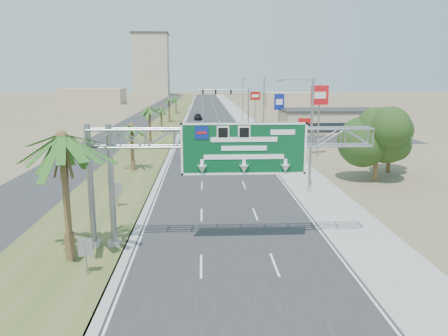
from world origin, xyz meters
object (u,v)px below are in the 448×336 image
car_far (198,117)px  pole_sign_red_far (255,98)px  car_mid_lane (214,135)px  pole_sign_red_near (320,100)px  palm_near (62,137)px  pole_sign_blue (279,103)px  car_left_lane (189,152)px  sign_gantry (216,147)px  signal_mast (238,104)px  store_building (330,121)px  car_right_lane (238,131)px

car_far → pole_sign_red_far: (12.69, -9.96, 4.99)m
car_far → pole_sign_red_far: 16.89m
car_mid_lane → pole_sign_red_near: (12.96, -17.40, 6.59)m
car_mid_lane → pole_sign_red_near: bearing=-59.1°
car_far → car_mid_lane: bearing=-89.6°
car_far → pole_sign_red_near: 54.34m
palm_near → pole_sign_red_near: 38.73m
pole_sign_red_near → pole_sign_blue: size_ratio=1.28×
palm_near → pole_sign_red_near: pole_sign_red_near is taller
car_far → car_left_lane: bearing=-95.1°
car_far → sign_gantry: bearing=-93.1°
sign_gantry → pole_sign_blue: (13.67, 57.77, -0.77)m
signal_mast → car_far: size_ratio=2.21×
signal_mast → pole_sign_blue: bearing=-29.9°
pole_sign_red_near → car_far: bearing=107.2°
pole_sign_blue → pole_sign_red_far: (-2.96, 13.70, 0.37)m
sign_gantry → car_mid_lane: sign_gantry is taller
sign_gantry → pole_sign_red_far: sign_gantry is taller
car_far → pole_sign_blue: pole_sign_blue is taller
car_far → pole_sign_red_near: bearing=-77.4°
store_building → car_mid_lane: 23.80m
palm_near → sign_gantry: bearing=13.3°
palm_near → pole_sign_blue: bearing=69.9°
store_building → palm_near: bearing=-118.3°
signal_mast → pole_sign_red_far: size_ratio=1.42×
sign_gantry → pole_sign_red_near: pole_sign_red_near is taller
sign_gantry → car_right_lane: size_ratio=2.89×
sign_gantry → pole_sign_red_near: size_ratio=1.81×
car_left_lane → car_mid_lane: size_ratio=1.14×
sign_gantry → pole_sign_red_near: bearing=65.0°
sign_gantry → car_left_lane: 29.99m
pole_sign_blue → pole_sign_red_far: 14.02m
signal_mast → pole_sign_red_near: 33.15m
car_left_lane → car_right_lane: size_ratio=0.85×
signal_mast → pole_sign_blue: size_ratio=1.42×
palm_near → pole_sign_blue: size_ratio=1.15×
car_mid_lane → car_far: (-2.96, 34.13, -0.03)m
palm_near → pole_sign_blue: palm_near is taller
car_left_lane → car_far: 52.01m
sign_gantry → car_right_lane: bearing=84.1°
signal_mast → car_mid_lane: (-5.26, -14.75, -4.14)m
pole_sign_blue → store_building: bearing=-10.2°
signal_mast → pole_sign_red_near: (7.69, -32.15, 2.45)m
car_right_lane → sign_gantry: bearing=-103.3°
store_building → car_far: (-25.05, 25.36, -1.33)m
store_building → car_far: size_ratio=3.88×
sign_gantry → palm_near: 8.41m
palm_near → pole_sign_red_near: size_ratio=0.90×
car_mid_lane → signal_mast: bearing=64.6°
palm_near → car_right_lane: bearing=75.8°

